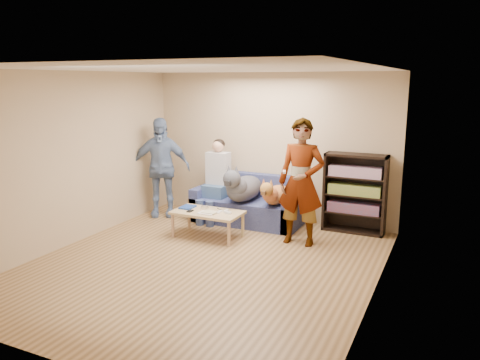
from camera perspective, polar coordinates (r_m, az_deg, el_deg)
The scene contains 27 objects.
ground at distance 6.48m, azimuth -4.57°, elevation -10.27°, with size 5.00×5.00×0.00m, color brown.
ceiling at distance 6.00m, azimuth -4.99°, elevation 13.35°, with size 5.00×5.00×0.00m, color white.
wall_back at distance 8.34m, azimuth 3.79°, elevation 4.05°, with size 4.50×4.50×0.00m, color tan.
wall_front at distance 4.19m, azimuth -22.02°, elevation -4.92°, with size 4.50×4.50×0.00m, color tan.
wall_left at distance 7.47m, azimuth -19.94°, elevation 2.41°, with size 5.00×5.00×0.00m, color tan.
wall_right at distance 5.38m, azimuth 16.53°, elevation -0.90°, with size 5.00×5.00×0.00m, color tan.
blanket at distance 7.82m, azimuth 5.82°, elevation -2.59°, with size 0.36×0.31×0.13m, color silver.
person_standing_right at distance 7.08m, azimuth 7.46°, elevation -0.27°, with size 0.70×0.46×1.92m, color gray.
person_standing_left at distance 8.64m, azimuth -9.67°, elevation 1.53°, with size 1.06×0.44×1.81m, color #7D91C8.
held_controller at distance 6.92m, azimuth 5.42°, elevation 1.00°, with size 0.04×0.13×0.03m, color white.
notebook_blue at distance 7.69m, azimuth -6.41°, elevation -3.30°, with size 0.20×0.26×0.03m, color navy.
papers at distance 7.35m, azimuth -4.01°, elevation -4.02°, with size 0.26×0.20×0.01m, color silver.
magazine at distance 7.35m, azimuth -3.73°, elevation -3.91°, with size 0.22×0.17×0.01m, color beige.
camera_silver at distance 7.61m, azimuth -4.33°, elevation -3.33°, with size 0.11×0.06×0.05m, color silver.
controller_a at distance 7.41m, azimuth -1.70°, elevation -3.80°, with size 0.04×0.13×0.03m, color white.
controller_b at distance 7.31m, azimuth -1.42°, elevation -4.03°, with size 0.09×0.06×0.03m, color silver.
headphone_cup_a at distance 7.35m, azimuth -2.68°, elevation -3.99°, with size 0.07×0.07×0.02m, color white.
headphone_cup_b at distance 7.41m, azimuth -2.39°, elevation -3.84°, with size 0.07×0.07×0.02m, color white.
pen_orange at distance 7.33m, azimuth -4.72°, elevation -4.10°, with size 0.01×0.01×0.14m, color #C74F1C.
pen_black at distance 7.55m, azimuth -2.51°, elevation -3.58°, with size 0.01×0.01×0.14m, color black.
wallet at distance 7.48m, azimuth -6.10°, elevation -3.78°, with size 0.07×0.12×0.01m, color black.
sofa at distance 8.28m, azimuth 1.06°, elevation -3.20°, with size 1.90×0.85×0.82m.
person_seated at distance 8.30m, azimuth -2.97°, elevation 0.32°, with size 0.40×0.73×1.47m.
dog_gray at distance 7.97m, azimuth 0.26°, elevation -0.88°, with size 0.48×1.28×0.70m.
dog_tan at distance 7.79m, azimuth 4.26°, elevation -1.73°, with size 0.35×1.14×0.51m.
coffee_table at distance 7.47m, azimuth -3.97°, elevation -4.18°, with size 1.10×0.60×0.42m.
bookshelf at distance 7.87m, azimuth 13.84°, elevation -1.37°, with size 1.00×0.34×1.30m.
Camera 1 is at (2.99, -5.20, 2.46)m, focal length 35.00 mm.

